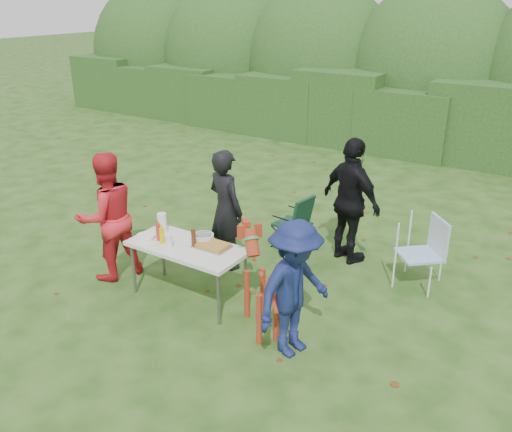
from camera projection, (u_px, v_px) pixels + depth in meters
The scene contains 20 objects.
ground at pixel (203, 291), 7.10m from camera, with size 80.00×80.00×0.00m, color #1E4211.
hedge_row at pixel (408, 117), 12.97m from camera, with size 22.00×1.40×1.70m, color #23471C.
shrub_backdrop at pixel (431, 77), 13.92m from camera, with size 20.00×2.60×3.20m, color #3D6628.
folding_table at pixel (187, 249), 6.70m from camera, with size 1.50×0.70×0.74m.
person_cook at pixel (226, 210), 7.47m from camera, with size 0.62×0.41×1.71m, color black.
person_red_jacket at pixel (107, 217), 7.17m from camera, with size 0.85×0.66×1.76m, color red.
person_black_puffy at pixel (351, 201), 7.60m from camera, with size 1.07×0.44×1.82m, color black.
child at pixel (295, 289), 5.64m from camera, with size 0.99×0.57×1.54m, color #141D4F.
dog at pixel (261, 288), 6.13m from camera, with size 1.13×0.45×1.07m, color #9A311A, non-canonical shape.
camping_chair at pixel (292, 221), 8.19m from camera, with size 0.53×0.53×0.86m, color #133725, non-canonical shape.
lawn_chair at pixel (420, 252), 7.11m from camera, with size 0.56×0.56×0.94m, color #4583C9, non-canonical shape.
food_tray at pixel (212, 247), 6.62m from camera, with size 0.45×0.30×0.02m, color #B7B7BA.
focaccia_bread at pixel (212, 245), 6.61m from camera, with size 0.40×0.26×0.04m, color #AE7D32.
mustard_bottle at pixel (162, 236), 6.70m from camera, with size 0.06×0.06×0.20m, color #CEC600.
ketchup_bottle at pixel (158, 232), 6.78m from camera, with size 0.06×0.06×0.22m, color red.
beer_bottle at pixel (194, 238), 6.58m from camera, with size 0.06×0.06×0.24m, color #47230F.
paper_towel_roll at pixel (162, 223), 7.00m from camera, with size 0.12×0.12×0.26m, color white.
cup_stack at pixel (169, 241), 6.58m from camera, with size 0.08×0.08×0.18m, color white.
pasta_bowl at pixel (204, 238), 6.76m from camera, with size 0.26×0.26×0.10m, color silver.
plate_stack at pixel (146, 237), 6.85m from camera, with size 0.24×0.24×0.05m, color white.
Camera 1 is at (3.95, -4.80, 3.64)m, focal length 38.00 mm.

